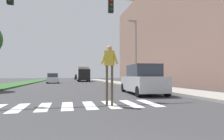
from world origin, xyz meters
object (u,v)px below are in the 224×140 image
suv_crossing (143,80)px  traffic_light_gantry (10,11)px  sedan_distant (84,78)px  pedestrian_performer (109,65)px  sedan_midblock (53,79)px  truck_box_delivery (83,74)px  sedan_far_horizon (78,77)px  street_lamp_right (135,47)px

suv_crossing → traffic_light_gantry: bearing=-166.5°
sedan_distant → pedestrian_performer: bearing=-93.2°
pedestrian_performer → sedan_midblock: size_ratio=0.58×
sedan_midblock → sedan_distant: (6.10, 11.61, -0.00)m
pedestrian_performer → sedan_distant: pedestrian_performer is taller
pedestrian_performer → truck_box_delivery: (1.56, 32.18, -0.03)m
sedan_midblock → sedan_far_horizon: bearing=78.4°
traffic_light_gantry → sedan_midblock: traffic_light_gantry is taller
sedan_far_horizon → truck_box_delivery: truck_box_delivery is taller
traffic_light_gantry → truck_box_delivery: traffic_light_gantry is taller
street_lamp_right → sedan_distant: size_ratio=1.78×
traffic_light_gantry → sedan_far_horizon: (5.86, 49.31, -3.61)m
sedan_distant → suv_crossing: bearing=-87.8°
sedan_midblock → sedan_far_horizon: 27.44m
pedestrian_performer → sedan_midblock: bearing=99.4°
traffic_light_gantry → sedan_midblock: 22.72m
pedestrian_performer → sedan_far_horizon: pedestrian_performer is taller
pedestrian_performer → truck_box_delivery: truck_box_delivery is taller
pedestrian_performer → sedan_distant: (2.02, 36.32, -0.90)m
street_lamp_right → truck_box_delivery: (-4.33, 19.73, -2.96)m
sedan_distant → truck_box_delivery: truck_box_delivery is taller
sedan_distant → sedan_far_horizon: size_ratio=0.95×
street_lamp_right → sedan_distant: 24.48m
sedan_distant → sedan_far_horizon: 15.29m
suv_crossing → truck_box_delivery: size_ratio=0.76×
pedestrian_performer → truck_box_delivery: size_ratio=0.40×
traffic_light_gantry → sedan_midblock: bearing=89.1°
sedan_midblock → sedan_distant: sedan_distant is taller
sedan_midblock → sedan_far_horizon: size_ratio=0.96×
street_lamp_right → sedan_midblock: bearing=129.1°
sedan_far_horizon → truck_box_delivery: bearing=-89.6°
street_lamp_right → truck_box_delivery: size_ratio=1.21×
sedan_distant → sedan_far_horizon: sedan_far_horizon is taller
sedan_distant → truck_box_delivery: size_ratio=0.68×
sedan_midblock → pedestrian_performer: bearing=-80.6°
street_lamp_right → suv_crossing: size_ratio=1.59×
traffic_light_gantry → sedan_midblock: size_ratio=2.16×
pedestrian_performer → sedan_midblock: 25.07m
pedestrian_performer → sedan_distant: bearing=86.8°
sedan_far_horizon → sedan_distant: bearing=-87.7°
traffic_light_gantry → sedan_distant: traffic_light_gantry is taller
sedan_distant → traffic_light_gantry: bearing=-100.7°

